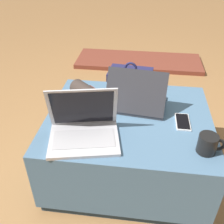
{
  "coord_description": "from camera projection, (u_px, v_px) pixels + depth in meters",
  "views": [
    {
      "loc": [
        0.06,
        -1.17,
        1.25
      ],
      "look_at": [
        -0.08,
        -0.09,
        0.49
      ],
      "focal_mm": 42.0,
      "sensor_mm": 36.0,
      "label": 1
    }
  ],
  "objects": [
    {
      "name": "backpack",
      "position": [
        130.0,
        99.0,
        1.96
      ],
      "size": [
        0.32,
        0.27,
        0.52
      ],
      "rotation": [
        0.0,
        0.0,
        3.05
      ],
      "color": "#23234C",
      "rests_on": "ground_plane"
    },
    {
      "name": "laptop_near",
      "position": [
        84.0,
        128.0,
        1.27
      ],
      "size": [
        0.38,
        0.32,
        0.26
      ],
      "rotation": [
        0.0,
        0.0,
        0.21
      ],
      "color": "silver",
      "rests_on": "ottoman"
    },
    {
      "name": "coffee_mug",
      "position": [
        208.0,
        144.0,
        1.18
      ],
      "size": [
        0.13,
        0.09,
        0.09
      ],
      "color": "black",
      "rests_on": "ottoman"
    },
    {
      "name": "fireplace_hearth",
      "position": [
        139.0,
        61.0,
        3.0
      ],
      "size": [
        1.4,
        0.5,
        0.04
      ],
      "color": "brown",
      "rests_on": "ground_plane"
    },
    {
      "name": "laptop_far",
      "position": [
        136.0,
        100.0,
        1.49
      ],
      "size": [
        0.35,
        0.28,
        0.23
      ],
      "rotation": [
        0.0,
        0.0,
        3.03
      ],
      "color": "#333338",
      "rests_on": "ottoman"
    },
    {
      "name": "ottoman",
      "position": [
        128.0,
        144.0,
        1.56
      ],
      "size": [
        0.9,
        0.76,
        0.41
      ],
      "color": "#2A3D4E",
      "rests_on": "ground_plane"
    },
    {
      "name": "ground_plane",
      "position": [
        127.0,
        168.0,
        1.67
      ],
      "size": [
        14.0,
        14.0,
        0.0
      ],
      "primitive_type": "plane",
      "color": "#9E7042"
    },
    {
      "name": "wrist_brace",
      "position": [
        86.0,
        93.0,
        1.56
      ],
      "size": [
        0.22,
        0.21,
        0.1
      ],
      "rotation": [
        0.0,
        0.0,
        2.41
      ],
      "color": "#3D332D",
      "rests_on": "ottoman"
    },
    {
      "name": "cell_phone",
      "position": [
        183.0,
        122.0,
        1.39
      ],
      "size": [
        0.07,
        0.15,
        0.01
      ],
      "rotation": [
        0.0,
        0.0,
        3.15
      ],
      "color": "white",
      "rests_on": "ottoman"
    }
  ]
}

